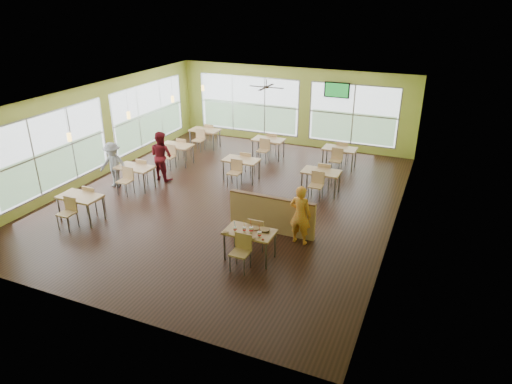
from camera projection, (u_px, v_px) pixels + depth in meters
room at (229, 150)px, 13.75m from camera, size 12.00×12.04×3.20m
window_bays at (202, 120)px, 17.34m from camera, size 9.24×10.24×2.38m
main_table at (250, 235)px, 10.90m from camera, size 1.22×1.52×0.87m
half_wall_divider at (272, 214)px, 12.17m from camera, size 2.40×0.14×1.04m
dining_tables at (224, 158)px, 15.96m from camera, size 6.92×8.72×0.87m
pendant_lights at (151, 107)px, 15.12m from camera, size 0.11×7.31×0.86m
ceiling_fan at (266, 87)px, 15.73m from camera, size 1.25×1.25×0.29m
tv_backwall at (337, 90)px, 17.72m from camera, size 1.00×0.07×0.60m
man_plaid at (300, 215)px, 11.53m from camera, size 0.61×0.43×1.59m
patron_maroon at (161, 156)px, 15.50m from camera, size 0.95×0.81×1.70m
patron_grey at (113, 165)px, 14.94m from camera, size 1.05×0.68×1.52m
cup_blue at (235, 229)px, 10.82m from camera, size 0.08×0.08×0.30m
cup_yellow at (244, 229)px, 10.79m from camera, size 0.09×0.09×0.34m
cup_red_near at (251, 230)px, 10.76m from camera, size 0.11×0.11×0.38m
cup_red_far at (259, 234)px, 10.55m from camera, size 0.10×0.10×0.38m
food_basket at (265, 230)px, 10.83m from camera, size 0.25×0.25×0.06m
ketchup_cup at (263, 239)px, 10.46m from camera, size 0.06×0.06×0.02m
wrapper_left at (226, 232)px, 10.77m from camera, size 0.17×0.16×0.04m
wrapper_mid at (256, 229)px, 10.91m from camera, size 0.27×0.26×0.05m
wrapper_right at (253, 238)px, 10.52m from camera, size 0.15×0.14×0.03m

